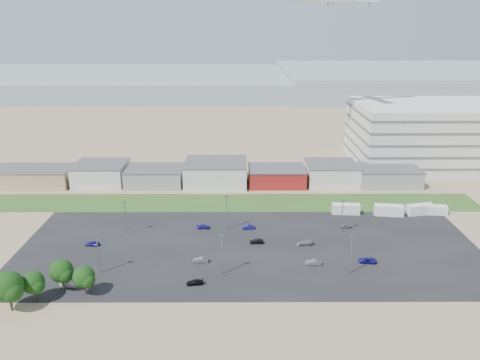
{
  "coord_description": "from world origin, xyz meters",
  "views": [
    {
      "loc": [
        2.13,
        -89.95,
        56.66
      ],
      "look_at": [
        2.57,
        22.0,
        18.12
      ],
      "focal_mm": 35.0,
      "sensor_mm": 36.0,
      "label": 1
    }
  ],
  "objects_px": {
    "parked_car_1": "(313,262)",
    "parked_car_8": "(345,226)",
    "parked_car_5": "(92,243)",
    "parked_car_6": "(204,227)",
    "parked_car_12": "(304,243)",
    "parked_car_3": "(195,282)",
    "parked_car_4": "(201,260)",
    "parked_car_11": "(249,227)",
    "parked_car_10": "(69,284)",
    "parked_car_7": "(257,241)",
    "parked_car_0": "(367,260)",
    "box_trailer_a": "(346,209)"
  },
  "relations": [
    {
      "from": "parked_car_12",
      "to": "parked_car_3",
      "type": "bearing_deg",
      "value": -57.64
    },
    {
      "from": "parked_car_8",
      "to": "parked_car_12",
      "type": "relative_size",
      "value": 0.77
    },
    {
      "from": "parked_car_0",
      "to": "parked_car_4",
      "type": "height_order",
      "value": "parked_car_4"
    },
    {
      "from": "parked_car_3",
      "to": "parked_car_4",
      "type": "xyz_separation_m",
      "value": [
        0.56,
        10.24,
        0.08
      ]
    },
    {
      "from": "parked_car_7",
      "to": "parked_car_4",
      "type": "bearing_deg",
      "value": -55.45
    },
    {
      "from": "parked_car_0",
      "to": "parked_car_12",
      "type": "bearing_deg",
      "value": -118.28
    },
    {
      "from": "parked_car_12",
      "to": "parked_car_11",
      "type": "bearing_deg",
      "value": -127.44
    },
    {
      "from": "parked_car_7",
      "to": "parked_car_8",
      "type": "xyz_separation_m",
      "value": [
        25.86,
        10.02,
        -0.04
      ]
    },
    {
      "from": "parked_car_0",
      "to": "parked_car_7",
      "type": "height_order",
      "value": "parked_car_0"
    },
    {
      "from": "box_trailer_a",
      "to": "parked_car_10",
      "type": "distance_m",
      "value": 82.09
    },
    {
      "from": "parked_car_8",
      "to": "parked_car_10",
      "type": "bearing_deg",
      "value": 110.79
    },
    {
      "from": "parked_car_1",
      "to": "parked_car_7",
      "type": "xyz_separation_m",
      "value": [
        -13.42,
        11.47,
        -0.05
      ]
    },
    {
      "from": "parked_car_4",
      "to": "parked_car_6",
      "type": "relative_size",
      "value": 1.0
    },
    {
      "from": "parked_car_3",
      "to": "parked_car_10",
      "type": "distance_m",
      "value": 28.13
    },
    {
      "from": "parked_car_12",
      "to": "parked_car_0",
      "type": "bearing_deg",
      "value": 52.55
    },
    {
      "from": "parked_car_4",
      "to": "parked_car_6",
      "type": "bearing_deg",
      "value": 179.49
    },
    {
      "from": "parked_car_6",
      "to": "parked_car_7",
      "type": "relative_size",
      "value": 1.05
    },
    {
      "from": "parked_car_6",
      "to": "parked_car_11",
      "type": "distance_m",
      "value": 12.96
    },
    {
      "from": "parked_car_11",
      "to": "parked_car_7",
      "type": "bearing_deg",
      "value": -174.36
    },
    {
      "from": "parked_car_5",
      "to": "parked_car_8",
      "type": "relative_size",
      "value": 1.12
    },
    {
      "from": "parked_car_6",
      "to": "parked_car_7",
      "type": "xyz_separation_m",
      "value": [
        14.84,
        -9.53,
        0.04
      ]
    },
    {
      "from": "parked_car_8",
      "to": "parked_car_12",
      "type": "height_order",
      "value": "parked_car_12"
    },
    {
      "from": "parked_car_3",
      "to": "parked_car_6",
      "type": "relative_size",
      "value": 0.99
    },
    {
      "from": "parked_car_8",
      "to": "parked_car_12",
      "type": "xyz_separation_m",
      "value": [
        -13.23,
        -10.82,
        0.06
      ]
    },
    {
      "from": "parked_car_5",
      "to": "parked_car_0",
      "type": "bearing_deg",
      "value": 89.01
    },
    {
      "from": "parked_car_3",
      "to": "parked_car_11",
      "type": "bearing_deg",
      "value": 149.92
    },
    {
      "from": "parked_car_4",
      "to": "parked_car_6",
      "type": "xyz_separation_m",
      "value": [
        -0.67,
        19.61,
        -0.08
      ]
    },
    {
      "from": "box_trailer_a",
      "to": "parked_car_0",
      "type": "distance_m",
      "value": 30.67
    },
    {
      "from": "parked_car_6",
      "to": "parked_car_8",
      "type": "xyz_separation_m",
      "value": [
        40.7,
        0.49,
        0.01
      ]
    },
    {
      "from": "parked_car_1",
      "to": "parked_car_8",
      "type": "height_order",
      "value": "parked_car_1"
    },
    {
      "from": "parked_car_11",
      "to": "parked_car_1",
      "type": "bearing_deg",
      "value": -149.4
    },
    {
      "from": "parked_car_3",
      "to": "parked_car_1",
      "type": "bearing_deg",
      "value": 100.96
    },
    {
      "from": "parked_car_1",
      "to": "parked_car_8",
      "type": "xyz_separation_m",
      "value": [
        12.44,
        21.49,
        -0.09
      ]
    },
    {
      "from": "parked_car_8",
      "to": "parked_car_11",
      "type": "xyz_separation_m",
      "value": [
        -27.74,
        -0.91,
        0.05
      ]
    },
    {
      "from": "parked_car_8",
      "to": "parked_car_6",
      "type": "bearing_deg",
      "value": 87.16
    },
    {
      "from": "parked_car_0",
      "to": "parked_car_5",
      "type": "height_order",
      "value": "parked_car_5"
    },
    {
      "from": "box_trailer_a",
      "to": "parked_car_1",
      "type": "height_order",
      "value": "box_trailer_a"
    },
    {
      "from": "parked_car_4",
      "to": "parked_car_10",
      "type": "xyz_separation_m",
      "value": [
        -28.69,
        -10.95,
        -0.04
      ]
    },
    {
      "from": "parked_car_4",
      "to": "parked_car_10",
      "type": "bearing_deg",
      "value": -71.58
    },
    {
      "from": "parked_car_7",
      "to": "parked_car_11",
      "type": "distance_m",
      "value": 9.3
    },
    {
      "from": "box_trailer_a",
      "to": "parked_car_8",
      "type": "relative_size",
      "value": 2.53
    },
    {
      "from": "box_trailer_a",
      "to": "parked_car_7",
      "type": "relative_size",
      "value": 2.29
    },
    {
      "from": "parked_car_1",
      "to": "parked_car_8",
      "type": "bearing_deg",
      "value": 151.26
    },
    {
      "from": "parked_car_1",
      "to": "parked_car_5",
      "type": "distance_m",
      "value": 57.85
    },
    {
      "from": "parked_car_10",
      "to": "parked_car_11",
      "type": "xyz_separation_m",
      "value": [
        40.97,
        30.14,
        0.01
      ]
    },
    {
      "from": "parked_car_4",
      "to": "parked_car_5",
      "type": "bearing_deg",
      "value": -109.53
    },
    {
      "from": "parked_car_3",
      "to": "parked_car_5",
      "type": "height_order",
      "value": "parked_car_5"
    },
    {
      "from": "parked_car_1",
      "to": "parked_car_12",
      "type": "relative_size",
      "value": 0.92
    },
    {
      "from": "parked_car_4",
      "to": "parked_car_0",
      "type": "bearing_deg",
      "value": 87.0
    },
    {
      "from": "parked_car_5",
      "to": "parked_car_6",
      "type": "distance_m",
      "value": 30.55
    }
  ]
}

